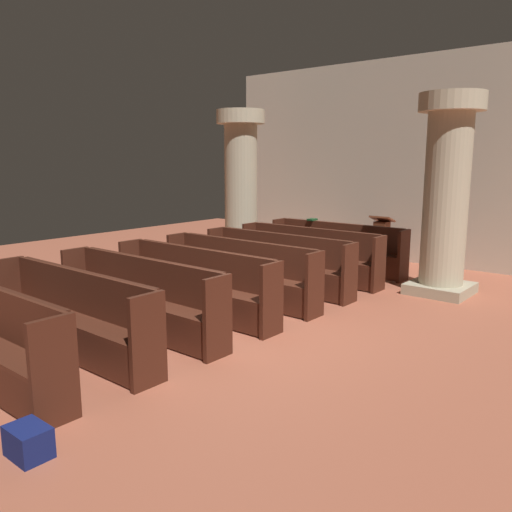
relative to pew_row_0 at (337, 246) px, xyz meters
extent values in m
plane|color=#AD5B42|center=(0.93, -4.15, -0.52)|extent=(19.20, 19.20, 0.00)
cube|color=beige|center=(0.93, 1.93, 1.73)|extent=(10.00, 0.16, 4.50)
cube|color=#4C2316|center=(0.00, -0.03, -0.07)|extent=(2.90, 0.38, 0.05)
cube|color=#4C2316|center=(0.00, 0.14, 0.21)|extent=(2.90, 0.04, 0.51)
cube|color=#411E13|center=(0.00, 0.19, 0.46)|extent=(2.78, 0.06, 0.02)
cube|color=#442014|center=(-1.48, -0.03, -0.03)|extent=(0.06, 0.44, 0.99)
cube|color=#442014|center=(1.48, -0.03, -0.03)|extent=(0.06, 0.44, 0.99)
cube|color=#482115|center=(0.00, -0.20, -0.30)|extent=(2.90, 0.03, 0.41)
cube|color=#4C2316|center=(0.00, -1.04, -0.07)|extent=(2.90, 0.38, 0.05)
cube|color=#4C2316|center=(0.00, -0.88, 0.21)|extent=(2.90, 0.04, 0.51)
cube|color=#411E13|center=(0.00, -0.83, 0.46)|extent=(2.78, 0.06, 0.02)
cube|color=#442014|center=(-1.48, -1.04, -0.03)|extent=(0.06, 0.44, 0.99)
cube|color=#442014|center=(1.48, -1.04, -0.03)|extent=(0.06, 0.44, 0.99)
cube|color=#482115|center=(0.00, -1.22, -0.30)|extent=(2.90, 0.03, 0.41)
cube|color=#4C2316|center=(0.00, -2.06, -0.07)|extent=(2.90, 0.38, 0.05)
cube|color=#4C2316|center=(0.00, -1.89, 0.21)|extent=(2.90, 0.04, 0.51)
cube|color=#411E13|center=(0.00, -1.85, 0.46)|extent=(2.78, 0.06, 0.02)
cube|color=#442014|center=(-1.48, -2.06, -0.03)|extent=(0.06, 0.44, 0.99)
cube|color=#442014|center=(1.48, -2.06, -0.03)|extent=(0.06, 0.44, 0.99)
cube|color=#482115|center=(0.00, -2.24, -0.30)|extent=(2.90, 0.03, 0.41)
cube|color=#4C2316|center=(0.00, -3.08, -0.07)|extent=(2.90, 0.38, 0.05)
cube|color=#4C2316|center=(0.00, -2.91, 0.21)|extent=(2.90, 0.04, 0.51)
cube|color=#411E13|center=(0.00, -2.86, 0.46)|extent=(2.78, 0.06, 0.02)
cube|color=#442014|center=(-1.48, -3.08, -0.03)|extent=(0.06, 0.44, 0.99)
cube|color=#442014|center=(1.48, -3.08, -0.03)|extent=(0.06, 0.44, 0.99)
cube|color=#482115|center=(0.00, -3.25, -0.30)|extent=(2.90, 0.03, 0.41)
cube|color=#4C2316|center=(0.00, -4.09, -0.07)|extent=(2.90, 0.38, 0.05)
cube|color=#4C2316|center=(0.00, -3.93, 0.21)|extent=(2.90, 0.04, 0.51)
cube|color=#411E13|center=(0.00, -3.88, 0.46)|extent=(2.78, 0.06, 0.02)
cube|color=#442014|center=(-1.48, -4.09, -0.03)|extent=(0.06, 0.44, 0.99)
cube|color=#442014|center=(1.48, -4.09, -0.03)|extent=(0.06, 0.44, 0.99)
cube|color=#482115|center=(0.00, -4.27, -0.30)|extent=(2.90, 0.03, 0.41)
cube|color=#4C2316|center=(0.00, -5.11, -0.07)|extent=(2.90, 0.38, 0.05)
cube|color=#4C2316|center=(0.00, -4.94, 0.21)|extent=(2.90, 0.04, 0.51)
cube|color=#411E13|center=(0.00, -4.90, 0.46)|extent=(2.78, 0.06, 0.02)
cube|color=#442014|center=(-1.48, -5.11, -0.03)|extent=(0.06, 0.44, 0.99)
cube|color=#442014|center=(1.48, -5.11, -0.03)|extent=(0.06, 0.44, 0.99)
cube|color=#482115|center=(0.00, -5.29, -0.30)|extent=(2.90, 0.03, 0.41)
cube|color=#4C2316|center=(0.00, -6.13, -0.07)|extent=(2.90, 0.38, 0.05)
cube|color=#4C2316|center=(0.00, -5.96, 0.21)|extent=(2.90, 0.04, 0.51)
cube|color=#411E13|center=(0.00, -5.91, 0.46)|extent=(2.78, 0.06, 0.02)
cube|color=#442014|center=(-1.48, -6.13, -0.03)|extent=(0.06, 0.44, 0.99)
cube|color=#442014|center=(1.48, -6.13, -0.03)|extent=(0.06, 0.44, 0.99)
cube|color=#482115|center=(0.00, -6.30, -0.30)|extent=(2.90, 0.03, 0.41)
cube|color=#442014|center=(1.48, -7.14, -0.03)|extent=(0.06, 0.44, 0.99)
cube|color=tan|center=(2.37, -0.46, -0.43)|extent=(1.00, 1.00, 0.18)
cylinder|color=#BCB293|center=(2.37, -0.46, 1.11)|extent=(0.74, 0.74, 2.89)
cylinder|color=beige|center=(2.37, -0.46, 2.70)|extent=(1.07, 1.07, 0.30)
cube|color=tan|center=(-2.32, -0.37, -0.43)|extent=(1.00, 1.00, 0.18)
cylinder|color=#BCB293|center=(-2.32, -0.37, 1.11)|extent=(0.74, 0.74, 2.89)
cylinder|color=beige|center=(-2.32, -0.37, 2.70)|extent=(1.07, 1.07, 0.30)
cube|color=#562B1A|center=(0.39, 1.24, -0.49)|extent=(0.45, 0.45, 0.06)
cube|color=brown|center=(0.39, 1.24, -0.05)|extent=(0.28, 0.28, 0.95)
cube|color=brown|center=(0.39, 1.24, 0.49)|extent=(0.48, 0.35, 0.15)
cube|color=#194723|center=(-0.74, 0.18, 0.49)|extent=(0.14, 0.22, 0.04)
cube|color=navy|center=(1.75, -7.54, -0.40)|extent=(0.36, 0.26, 0.25)
camera|label=1|loc=(5.52, -9.28, 1.79)|focal=36.50mm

